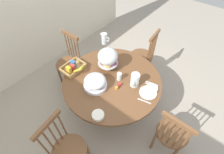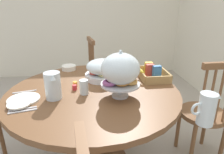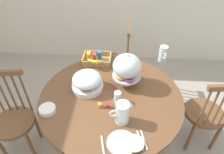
{
  "view_description": "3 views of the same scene",
  "coord_description": "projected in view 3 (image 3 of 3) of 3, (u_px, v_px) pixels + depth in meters",
  "views": [
    {
      "loc": [
        -1.08,
        -0.9,
        2.44
      ],
      "look_at": [
        0.07,
        0.03,
        0.79
      ],
      "focal_mm": 26.95,
      "sensor_mm": 36.0,
      "label": 1
    },
    {
      "loc": [
        1.51,
        0.0,
        1.38
      ],
      "look_at": [
        0.07,
        0.18,
        0.84
      ],
      "focal_mm": 32.14,
      "sensor_mm": 36.0,
      "label": 2
    },
    {
      "loc": [
        0.17,
        -1.29,
        2.06
      ],
      "look_at": [
        0.07,
        0.18,
        0.84
      ],
      "focal_mm": 32.28,
      "sensor_mm": 36.0,
      "label": 3
    }
  ],
  "objects": [
    {
      "name": "china_plate_large",
      "position": [
        122.0,
        143.0,
        1.48
      ],
      "size": [
        0.22,
        0.22,
        0.01
      ],
      "primitive_type": "cylinder",
      "color": "white",
      "rests_on": "dining_table"
    },
    {
      "name": "dinner_fork",
      "position": [
        144.0,
        140.0,
        1.5
      ],
      "size": [
        0.05,
        0.17,
        0.01
      ],
      "primitive_type": "cube",
      "rotation": [
        0.0,
        0.0,
        4.94
      ],
      "color": "silver",
      "rests_on": "dining_table"
    },
    {
      "name": "fruit_platter_covered",
      "position": [
        87.0,
        81.0,
        1.89
      ],
      "size": [
        0.3,
        0.3,
        0.18
      ],
      "color": "silver",
      "rests_on": "dining_table"
    },
    {
      "name": "soup_spoon",
      "position": [
        103.0,
        146.0,
        1.46
      ],
      "size": [
        0.05,
        0.17,
        0.01
      ],
      "primitive_type": "cube",
      "rotation": [
        0.0,
        0.0,
        4.94
      ],
      "color": "silver",
      "rests_on": "dining_table"
    },
    {
      "name": "china_plate_small",
      "position": [
        134.0,
        143.0,
        1.47
      ],
      "size": [
        0.15,
        0.15,
        0.01
      ],
      "primitive_type": "cylinder",
      "color": "white",
      "rests_on": "china_plate_large"
    },
    {
      "name": "jam_jar_strawberry",
      "position": [
        108.0,
        106.0,
        1.74
      ],
      "size": [
        0.04,
        0.04,
        0.04
      ],
      "primitive_type": "cylinder",
      "color": "#B7282D",
      "rests_on": "dining_table"
    },
    {
      "name": "orange_juice_pitcher",
      "position": [
        122.0,
        113.0,
        1.59
      ],
      "size": [
        0.19,
        0.11,
        0.19
      ],
      "color": "silver",
      "rests_on": "dining_table"
    },
    {
      "name": "windsor_chair_by_cabinet",
      "position": [
        15.0,
        121.0,
        2.0
      ],
      "size": [
        0.41,
        0.4,
        0.97
      ],
      "color": "brown",
      "rests_on": "ground_plane"
    },
    {
      "name": "windsor_chair_far_side",
      "position": [
        205.0,
        115.0,
        2.06
      ],
      "size": [
        0.4,
        0.4,
        0.97
      ],
      "color": "brown",
      "rests_on": "ground_plane"
    },
    {
      "name": "jam_jar_apricot",
      "position": [
        100.0,
        105.0,
        1.75
      ],
      "size": [
        0.04,
        0.04,
        0.04
      ],
      "primitive_type": "cylinder",
      "color": "orange",
      "rests_on": "dining_table"
    },
    {
      "name": "cereal_bowl",
      "position": [
        47.0,
        110.0,
        1.7
      ],
      "size": [
        0.14,
        0.14,
        0.04
      ],
      "primitive_type": "cylinder",
      "color": "white",
      "rests_on": "dining_table"
    },
    {
      "name": "drinking_glass",
      "position": [
        118.0,
        97.0,
        1.77
      ],
      "size": [
        0.06,
        0.06,
        0.11
      ],
      "primitive_type": "cylinder",
      "color": "silver",
      "rests_on": "dining_table"
    },
    {
      "name": "ground_plane",
      "position": [
        105.0,
        143.0,
        2.32
      ],
      "size": [
        10.0,
        10.0,
        0.0
      ],
      "primitive_type": "plane",
      "color": "#A89E8E"
    },
    {
      "name": "milk_pitcher",
      "position": [
        163.0,
        54.0,
        2.25
      ],
      "size": [
        0.09,
        0.18,
        0.19
      ],
      "color": "silver",
      "rests_on": "dining_table"
    },
    {
      "name": "pastry_stand_with_dome",
      "position": [
        127.0,
        67.0,
        1.88
      ],
      "size": [
        0.28,
        0.28,
        0.34
      ],
      "color": "silver",
      "rests_on": "dining_table"
    },
    {
      "name": "table_knife",
      "position": [
        140.0,
        140.0,
        1.5
      ],
      "size": [
        0.05,
        0.17,
        0.01
      ],
      "primitive_type": "cube",
      "rotation": [
        0.0,
        0.0,
        4.94
      ],
      "color": "silver",
      "rests_on": "dining_table"
    },
    {
      "name": "cereal_basket",
      "position": [
        96.0,
        59.0,
        2.25
      ],
      "size": [
        0.32,
        0.3,
        0.12
      ],
      "color": "tan",
      "rests_on": "dining_table"
    },
    {
      "name": "dining_table",
      "position": [
        111.0,
        109.0,
        1.99
      ],
      "size": [
        1.33,
        1.33,
        0.74
      ],
      "color": "brown",
      "rests_on": "ground_plane"
    },
    {
      "name": "windsor_chair_near_window",
      "position": [
        117.0,
        61.0,
        2.79
      ],
      "size": [
        0.4,
        0.4,
        0.97
      ],
      "color": "brown",
      "rests_on": "ground_plane"
    }
  ]
}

